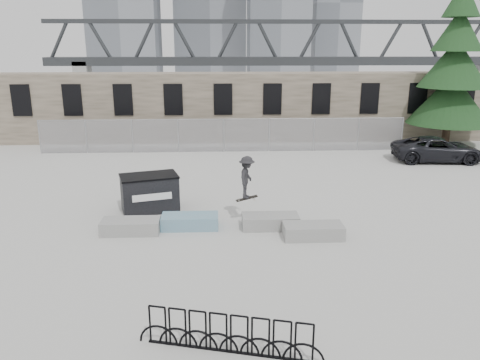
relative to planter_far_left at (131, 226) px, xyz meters
name	(u,v)px	position (x,y,z in m)	size (l,w,h in m)	color
ground	(228,229)	(3.39, 0.22, -0.26)	(120.00, 120.00, 0.00)	#B3B2AE
stone_wall	(223,107)	(3.39, 16.46, 2.00)	(36.00, 2.58, 4.50)	#65594A
chainlink_fence	(224,135)	(3.39, 12.72, 0.78)	(22.06, 0.06, 2.02)	gray
planter_far_left	(131,226)	(0.00, 0.00, 0.00)	(2.00, 0.90, 0.47)	gray
planter_center_left	(190,221)	(2.02, 0.38, 0.00)	(2.00, 0.90, 0.47)	teal
planter_center_right	(270,221)	(4.88, 0.25, 0.00)	(2.00, 0.90, 0.47)	gray
planter_offset	(313,230)	(6.23, -0.72, 0.00)	(2.00, 0.90, 0.47)	gray
dumpster	(150,193)	(0.36, 2.30, 0.47)	(2.46, 1.88, 1.43)	black
bike_rack	(229,334)	(3.25, -6.73, 0.18)	(3.93, 1.04, 0.90)	black
spruce_tree	(454,71)	(17.82, 14.06, 4.42)	(5.20, 5.20, 11.50)	#38281E
truss_bridge	(288,60)	(13.39, 55.22, 3.87)	(70.00, 3.00, 9.80)	#2D3033
suv	(438,149)	(15.30, 9.77, 0.42)	(2.26, 4.90, 1.36)	black
skateboarder	(247,177)	(4.08, 0.92, 1.43)	(0.82, 1.12, 1.67)	#242326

